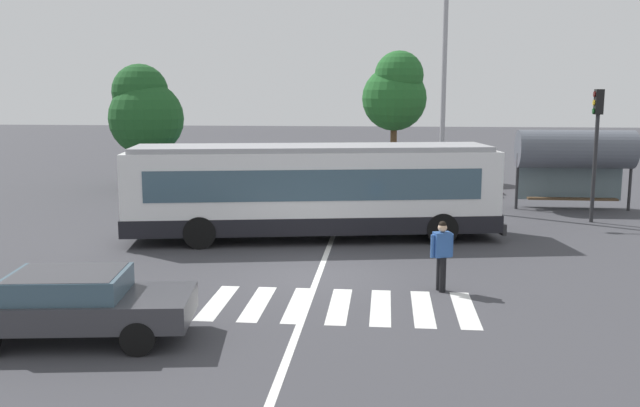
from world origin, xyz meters
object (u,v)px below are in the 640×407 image
foreground_sedan (72,302)px  parked_car_red (463,174)px  parked_car_charcoal (407,172)px  parked_car_black (299,171)px  parked_car_white (248,171)px  parked_car_blue (197,171)px  parked_car_champagne (356,173)px  background_tree_left (144,111)px  bus_stop_shelter (575,151)px  pedestrian_crossing_street (442,252)px  twin_arm_street_lamp (444,58)px  city_transit_bus (313,191)px  background_tree_right (396,92)px  traffic_light_far_corner (597,134)px

foreground_sedan → parked_car_red: (9.73, 21.69, 0.00)m
parked_car_charcoal → parked_car_black: bearing=-179.6°
parked_car_white → parked_car_black: bearing=-1.3°
parked_car_blue → parked_car_black: (5.22, 0.42, 0.00)m
parked_car_champagne → background_tree_left: bearing=-173.6°
bus_stop_shelter → pedestrian_crossing_street: bearing=-117.0°
foreground_sedan → twin_arm_street_lamp: twin_arm_street_lamp is taller
city_transit_bus → parked_car_charcoal: bearing=74.7°
bus_stop_shelter → background_tree_left: 19.95m
foreground_sedan → parked_car_black: same height
parked_car_champagne → parked_car_white: bearing=174.7°
parked_car_red → bus_stop_shelter: (3.83, -5.43, 1.65)m
parked_car_black → parked_car_champagne: size_ratio=1.00×
parked_car_red → background_tree_right: size_ratio=0.64×
twin_arm_street_lamp → bus_stop_shelter: bearing=1.7°
parked_car_champagne → background_tree_right: bearing=66.7°
parked_car_white → traffic_light_far_corner: traffic_light_far_corner is taller
parked_car_white → background_tree_left: background_tree_left is taller
parked_car_blue → parked_car_champagne: 8.13m
city_transit_bus → background_tree_left: (-9.47, 10.87, 2.27)m
bus_stop_shelter → background_tree_right: (-7.12, 10.04, 2.35)m
parked_car_champagne → bus_stop_shelter: 10.73m
parked_car_white → parked_car_red: 10.83m
bus_stop_shelter → background_tree_right: background_tree_right is taller
foreground_sedan → background_tree_left: bearing=105.9°
background_tree_left → background_tree_right: (12.30, 5.74, 0.92)m
foreground_sedan → parked_car_black: bearing=86.0°
pedestrian_crossing_street → parked_car_red: pedestrian_crossing_street is taller
parked_car_champagne → parked_car_charcoal: same height
foreground_sedan → parked_car_champagne: same height
traffic_light_far_corner → twin_arm_street_lamp: bearing=154.1°
parked_car_black → parked_car_charcoal: same height
parked_car_white → twin_arm_street_lamp: bearing=-33.3°
traffic_light_far_corner → background_tree_right: background_tree_right is taller
bus_stop_shelter → parked_car_charcoal: bearing=137.6°
city_transit_bus → parked_car_red: bearing=63.0°
parked_car_champagne → parked_car_charcoal: size_ratio=1.00×
background_tree_left → foreground_sedan: bearing=-74.1°
parked_car_champagne → twin_arm_street_lamp: twin_arm_street_lamp is taller
parked_car_blue → parked_car_charcoal: size_ratio=1.00×
pedestrian_crossing_street → city_transit_bus: bearing=123.3°
parked_car_charcoal → traffic_light_far_corner: size_ratio=0.94×
parked_car_red → foreground_sedan: bearing=-114.2°
parked_car_black → background_tree_right: background_tree_right is taller
foreground_sedan → parked_car_champagne: 22.17m
parked_car_white → twin_arm_street_lamp: (9.31, -6.13, 5.33)m
parked_car_blue → twin_arm_street_lamp: 14.20m
foreground_sedan → parked_car_white: (-1.09, 22.23, 0.00)m
foreground_sedan → city_transit_bus: bearing=69.6°
parked_car_black → bus_stop_shelter: 13.48m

